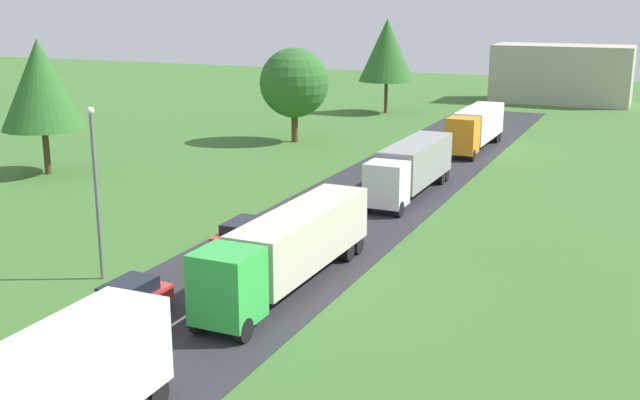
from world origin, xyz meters
name	(u,v)px	position (x,y,z in m)	size (l,w,h in m)	color
road	(167,329)	(0.00, 24.50, 0.03)	(10.00, 140.00, 0.06)	#2B2B30
lane_marking_centre	(133,350)	(0.00, 22.29, 0.07)	(0.16, 123.35, 0.01)	white
truck_second	(290,246)	(2.50, 30.91, 2.07)	(2.59, 13.50, 3.44)	green
truck_third	(411,166)	(2.33, 50.10, 2.10)	(2.54, 12.12, 3.53)	white
truck_fourth	(476,126)	(2.51, 68.71, 2.14)	(2.57, 11.92, 3.59)	orange
car_third	(127,301)	(-2.09, 24.67, 0.89)	(1.86, 4.31, 1.62)	red
car_fourth	(245,233)	(-2.40, 35.29, 0.87)	(1.96, 4.64, 1.54)	red
lamppost_second	(96,185)	(-6.36, 28.28, 4.67)	(0.36, 0.36, 8.37)	slate
tree_birch	(294,83)	(-14.12, 65.73, 5.58)	(6.50, 6.50, 8.85)	#513823
tree_maple	(40,84)	(-25.53, 45.30, 6.93)	(6.22, 6.22, 10.37)	#513823
tree_pine	(387,50)	(-12.67, 87.70, 7.40)	(6.59, 6.59, 11.03)	#513823
distant_building	(562,74)	(5.11, 106.02, 3.73)	(17.36, 8.04, 7.46)	#B2A899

